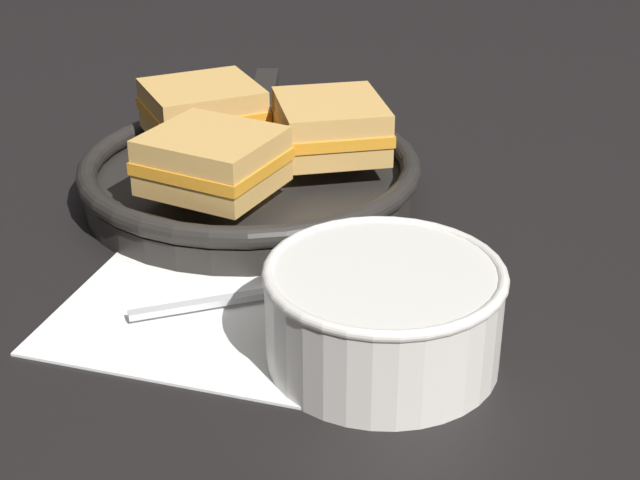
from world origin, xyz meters
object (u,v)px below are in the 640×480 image
sandwich_near_left (213,161)px  sandwich_near_right (331,126)px  soup_bowl (384,308)px  skillet (251,176)px  sandwich_far_left (203,110)px  spoon (289,290)px

sandwich_near_left → sandwich_near_right: 0.12m
soup_bowl → skillet: (-0.18, 0.21, -0.02)m
soup_bowl → sandwich_far_left: sandwich_far_left is taller
sandwich_far_left → soup_bowl: bearing=-44.9°
soup_bowl → sandwich_near_right: size_ratio=1.18×
sandwich_near_right → sandwich_near_left: bearing=-120.7°
skillet → soup_bowl: bearing=-48.7°
soup_bowl → sandwich_far_left: 0.34m
soup_bowl → sandwich_near_right: bearing=116.3°
spoon → sandwich_far_left: (-0.16, 0.19, 0.06)m
soup_bowl → skillet: bearing=131.3°
sandwich_near_left → sandwich_far_left: size_ratio=0.83×
sandwich_near_right → sandwich_far_left: (-0.12, 0.00, 0.00)m
spoon → sandwich_near_left: size_ratio=1.27×
sandwich_near_left → sandwich_near_right: (0.06, 0.11, 0.00)m
sandwich_near_left → sandwich_far_left: same height
skillet → sandwich_near_right: size_ratio=3.13×
sandwich_near_left → sandwich_far_left: (-0.06, 0.11, 0.00)m
spoon → soup_bowl: bearing=-69.5°
spoon → sandwich_near_left: 0.14m
sandwich_near_left → sandwich_near_right: bearing=59.3°
skillet → sandwich_far_left: sandwich_far_left is taller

